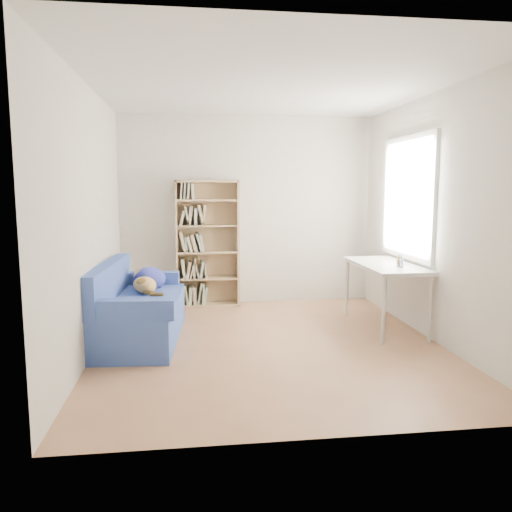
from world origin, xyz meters
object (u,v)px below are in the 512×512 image
Objects in this scene: desk at (386,269)px; pen_cup at (400,262)px; sofa at (137,309)px; bookshelf at (208,248)px.

desk is 0.29m from pen_cup.
sofa is at bearing 176.45° from pen_cup.
sofa is 2.90m from pen_cup.
desk is (2.80, 0.08, 0.36)m from sofa.
bookshelf is 1.30× the size of desk.
sofa is 1.01× the size of bookshelf.
sofa is at bearing -178.33° from desk.
bookshelf reaches higher than desk.
pen_cup is at bearing -38.86° from bookshelf.
sofa is 2.82m from desk.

